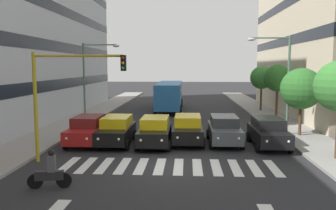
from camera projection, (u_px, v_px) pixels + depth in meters
ground_plane at (169, 166)px, 16.67m from camera, size 180.00×180.00×0.00m
building_left_block_0 at (336, 5)px, 33.71m from camera, size 10.03×24.56×21.50m
crosswalk_markings at (169, 166)px, 16.67m from camera, size 10.35×2.80×0.01m
car_0 at (268, 132)px, 20.69m from camera, size 2.02×4.44×1.72m
car_1 at (224, 130)px, 21.49m from camera, size 2.02×4.44×1.72m
car_2 at (188, 129)px, 21.67m from camera, size 2.02×4.44×1.72m
car_3 at (155, 131)px, 20.98m from camera, size 2.02×4.44×1.72m
car_4 at (117, 130)px, 21.29m from camera, size 2.02×4.44×1.72m
car_5 at (88, 130)px, 21.44m from camera, size 2.02×4.44×1.72m
bus_behind_traffic at (169, 93)px, 37.67m from camera, size 2.78×10.50×3.00m
motorcycle_with_rider at (50, 172)px, 13.63m from camera, size 1.69×0.43×1.57m
traffic_light_gantry at (61, 88)px, 17.00m from camera, size 4.65×0.36×5.50m
street_lamp_left at (281, 74)px, 23.37m from camera, size 2.90×0.28×6.68m
street_lamp_right at (90, 73)px, 28.47m from camera, size 3.09×0.28×6.53m
street_tree_1 at (301, 89)px, 23.15m from camera, size 2.76×2.76×4.53m
street_tree_2 at (277, 78)px, 29.70m from camera, size 2.30×2.30×4.78m
street_tree_3 at (262, 78)px, 36.22m from camera, size 2.37×2.37×4.63m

